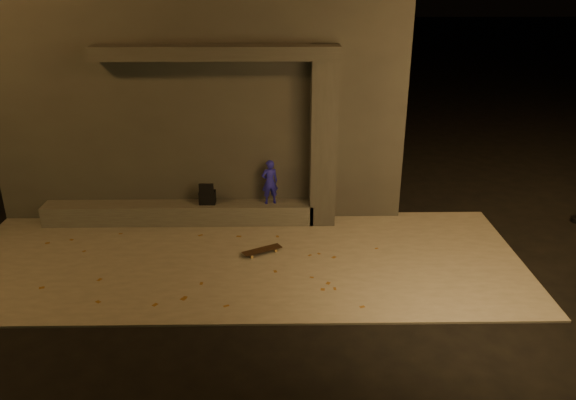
{
  "coord_description": "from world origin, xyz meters",
  "views": [
    {
      "loc": [
        0.76,
        -7.79,
        5.37
      ],
      "look_at": [
        0.92,
        2.0,
        1.29
      ],
      "focal_mm": 35.0,
      "sensor_mm": 36.0,
      "label": 1
    }
  ],
  "objects_px": {
    "column": "(323,145)",
    "skateboard": "(262,250)",
    "skateboarder": "(270,182)",
    "backpack": "(207,196)"
  },
  "relations": [
    {
      "from": "column",
      "to": "skateboard",
      "type": "distance_m",
      "value": 2.65
    },
    {
      "from": "column",
      "to": "skateboard",
      "type": "height_order",
      "value": "column"
    },
    {
      "from": "skateboarder",
      "to": "skateboard",
      "type": "relative_size",
      "value": 1.24
    },
    {
      "from": "skateboarder",
      "to": "skateboard",
      "type": "bearing_deg",
      "value": 70.16
    },
    {
      "from": "skateboard",
      "to": "skateboarder",
      "type": "bearing_deg",
      "value": 56.52
    },
    {
      "from": "skateboarder",
      "to": "backpack",
      "type": "distance_m",
      "value": 1.43
    },
    {
      "from": "skateboarder",
      "to": "backpack",
      "type": "xyz_separation_m",
      "value": [
        -1.39,
        0.0,
        -0.33
      ]
    },
    {
      "from": "column",
      "to": "skateboard",
      "type": "relative_size",
      "value": 4.44
    },
    {
      "from": "skateboarder",
      "to": "backpack",
      "type": "relative_size",
      "value": 1.99
    },
    {
      "from": "skateboarder",
      "to": "backpack",
      "type": "height_order",
      "value": "skateboarder"
    }
  ]
}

